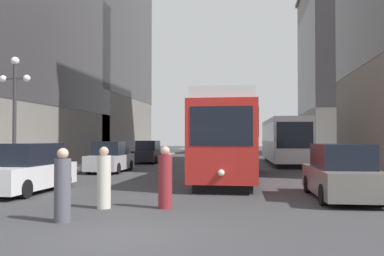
# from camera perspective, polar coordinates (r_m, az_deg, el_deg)

# --- Properties ---
(ground_plane) EXTENTS (200.00, 200.00, 0.00)m
(ground_plane) POSITION_cam_1_polar(r_m,az_deg,el_deg) (9.13, -9.33, -14.08)
(ground_plane) COLOR #38383A
(sidewalk_left) EXTENTS (2.92, 120.00, 0.15)m
(sidewalk_left) POSITION_cam_1_polar(r_m,az_deg,el_deg) (49.78, -4.96, -3.61)
(sidewalk_left) COLOR gray
(sidewalk_left) RESTS_ON ground
(sidewalk_right) EXTENTS (2.92, 120.00, 0.15)m
(sidewalk_right) POSITION_cam_1_polar(r_m,az_deg,el_deg) (48.89, 14.56, -3.61)
(sidewalk_right) COLOR gray
(sidewalk_right) RESTS_ON ground
(streetcar) EXTENTS (2.76, 12.32, 3.89)m
(streetcar) POSITION_cam_1_polar(r_m,az_deg,el_deg) (20.94, 5.25, -1.13)
(streetcar) COLOR black
(streetcar) RESTS_ON ground
(transit_bus) EXTENTS (3.00, 12.08, 3.45)m
(transit_bus) POSITION_cam_1_polar(r_m,az_deg,el_deg) (33.71, 12.27, -1.46)
(transit_bus) COLOR black
(transit_bus) RESTS_ON ground
(parked_car_left_near) EXTENTS (1.97, 4.84, 1.82)m
(parked_car_left_near) POSITION_cam_1_polar(r_m,az_deg,el_deg) (16.93, -21.33, -5.24)
(parked_car_left_near) COLOR black
(parked_car_left_near) RESTS_ON ground
(parked_car_left_mid) EXTENTS (1.98, 4.51, 1.82)m
(parked_car_left_mid) POSITION_cam_1_polar(r_m,az_deg,el_deg) (25.68, -10.90, -3.97)
(parked_car_left_mid) COLOR black
(parked_car_left_mid) RESTS_ON ground
(parked_car_right_far) EXTENTS (1.98, 4.84, 1.82)m
(parked_car_right_far) POSITION_cam_1_polar(r_m,az_deg,el_deg) (14.92, 19.40, -5.79)
(parked_car_right_far) COLOR black
(parked_car_right_far) RESTS_ON ground
(parked_car_left_far) EXTENTS (1.99, 4.31, 1.82)m
(parked_car_left_far) POSITION_cam_1_polar(r_m,az_deg,el_deg) (34.61, -5.95, -3.31)
(parked_car_left_far) COLOR black
(parked_car_left_far) RESTS_ON ground
(pedestrian_crossing_near) EXTENTS (0.40, 0.40, 1.77)m
(pedestrian_crossing_near) POSITION_cam_1_polar(r_m,az_deg,el_deg) (10.72, -17.02, -7.67)
(pedestrian_crossing_near) COLOR #4C4C56
(pedestrian_crossing_near) RESTS_ON ground
(pedestrian_crossing_far) EXTENTS (0.40, 0.40, 1.78)m
(pedestrian_crossing_far) POSITION_cam_1_polar(r_m,az_deg,el_deg) (12.26, -3.63, -6.92)
(pedestrian_crossing_far) COLOR maroon
(pedestrian_crossing_far) RESTS_ON ground
(pedestrian_on_sidewalk) EXTENTS (0.40, 0.40, 1.77)m
(pedestrian_on_sidewalk) POSITION_cam_1_polar(r_m,az_deg,el_deg) (12.49, -11.77, -6.81)
(pedestrian_on_sidewalk) COLOR beige
(pedestrian_on_sidewalk) RESTS_ON ground
(lamp_post_left_near) EXTENTS (1.41, 0.36, 5.40)m
(lamp_post_left_near) POSITION_cam_1_polar(r_m,az_deg,el_deg) (19.95, -22.75, 3.60)
(lamp_post_left_near) COLOR #333338
(lamp_post_left_near) RESTS_ON sidewalk_left
(building_left_corner) EXTENTS (15.99, 18.72, 25.55)m
(building_left_corner) POSITION_cam_1_polar(r_m,az_deg,el_deg) (49.30, -16.90, 11.74)
(building_left_corner) COLOR slate
(building_left_corner) RESTS_ON ground
(building_right_midblock) EXTENTS (11.87, 17.85, 22.28)m
(building_right_midblock) POSITION_cam_1_polar(r_m,az_deg,el_deg) (58.74, 20.51, 7.96)
(building_right_midblock) COLOR gray
(building_right_midblock) RESTS_ON ground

